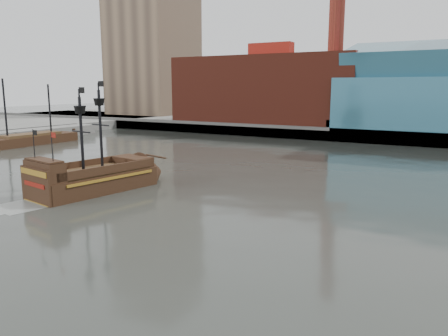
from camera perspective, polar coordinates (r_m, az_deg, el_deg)
The scene contains 7 objects.
ground at distance 29.88m, azimuth -12.64°, elevation -9.81°, with size 400.00×400.00×0.00m, color #2A2C27.
promenade_far at distance 114.45m, azimuth 20.30°, elevation 5.22°, with size 220.00×60.00×2.00m, color slate.
seawall at distance 85.61m, azimuth 16.88°, elevation 4.05°, with size 220.00×1.00×2.60m, color #4C4C49.
pier at distance 92.71m, azimuth -26.78°, elevation 3.65°, with size 6.00×40.00×2.00m, color slate.
skyline at distance 106.90m, azimuth 23.28°, elevation 17.37°, with size 149.00×45.00×62.00m.
pirate_ship at distance 45.41m, azimuth -16.78°, elevation -1.63°, with size 7.13×16.12×11.65m.
docked_vessel at distance 86.44m, azimuth -23.91°, elevation 3.31°, with size 4.14×18.03×12.25m.
Camera 1 is at (19.24, -20.44, 10.24)m, focal length 35.00 mm.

